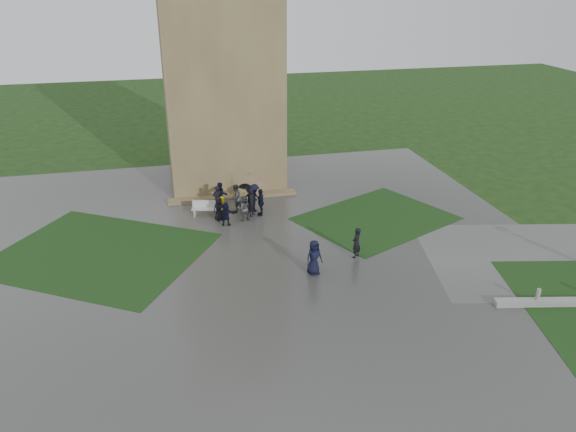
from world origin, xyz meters
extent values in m
plane|color=black|center=(0.00, 0.00, 0.00)|extent=(120.00, 120.00, 0.00)
cube|color=#353532|center=(0.00, 2.00, 0.01)|extent=(34.00, 34.00, 0.02)
cube|color=black|center=(-8.50, 4.00, 0.03)|extent=(14.10, 13.46, 0.01)
cube|color=black|center=(8.50, 5.00, 0.03)|extent=(11.12, 10.15, 0.01)
cube|color=brown|center=(0.00, 15.00, 9.00)|extent=(8.00, 8.00, 18.00)
cube|color=brown|center=(0.00, 10.60, 0.13)|extent=(9.00, 0.80, 0.22)
cylinder|color=gray|center=(12.26, -6.31, 0.45)|extent=(0.20, 0.20, 0.90)
cube|color=#B6B6B1|center=(-2.17, 7.94, 0.52)|extent=(1.79, 0.92, 0.07)
cube|color=#B6B6B1|center=(-2.83, 8.11, 0.26)|extent=(0.20, 0.47, 0.48)
cube|color=#B6B6B1|center=(-1.50, 7.77, 0.26)|extent=(0.20, 0.47, 0.48)
cube|color=#B6B6B1|center=(-2.10, 8.18, 0.79)|extent=(1.68, 0.48, 0.46)
imported|color=black|center=(0.81, 7.29, 0.95)|extent=(0.74, 0.81, 1.86)
imported|color=black|center=(1.08, 7.93, 0.98)|extent=(1.26, 1.37, 1.92)
imported|color=black|center=(0.88, 8.55, 0.79)|extent=(1.02, 0.58, 1.53)
imported|color=#444449|center=(-0.11, 8.36, 0.94)|extent=(0.99, 1.00, 1.84)
imported|color=black|center=(-0.99, 8.89, 0.95)|extent=(0.96, 0.62, 1.85)
imported|color=black|center=(-1.29, 8.55, 0.91)|extent=(0.73, 0.56, 1.78)
imported|color=yellow|center=(-1.12, 7.42, 0.76)|extent=(0.80, 0.79, 1.47)
imported|color=black|center=(-1.37, 7.08, 0.81)|extent=(0.92, 0.78, 1.59)
imported|color=black|center=(-1.04, 6.18, 0.78)|extent=(1.50, 0.92, 1.53)
imported|color=#444449|center=(0.15, 6.70, 0.86)|extent=(0.87, 0.56, 1.68)
imported|color=black|center=(0.32, 6.87, 0.77)|extent=(0.63, 0.51, 1.51)
imported|color=black|center=(1.39, 7.26, 0.93)|extent=(0.86, 1.19, 1.82)
imported|color=#F565C0|center=(1.39, 7.26, 2.14)|extent=(1.09, 1.09, 1.00)
imported|color=#78338E|center=(0.88, 8.55, 2.13)|extent=(0.96, 0.96, 0.88)
imported|color=black|center=(0.32, 6.87, 2.11)|extent=(0.79, 0.79, 0.70)
imported|color=black|center=(2.69, -0.94, 0.97)|extent=(1.08, 0.88, 1.91)
imported|color=black|center=(5.47, 0.31, 0.91)|extent=(0.77, 0.74, 1.78)
camera|label=1|loc=(-4.52, -25.88, 14.77)|focal=35.00mm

